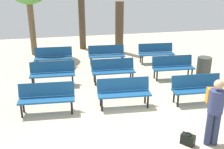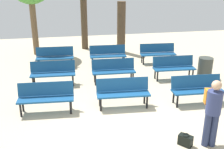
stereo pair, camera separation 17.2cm
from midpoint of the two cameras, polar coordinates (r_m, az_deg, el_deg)
name	(u,v)px [view 2 (the right image)]	position (r m, az deg, el deg)	size (l,w,h in m)	color
ground_plane	(135,135)	(6.97, 5.55, -12.65)	(24.00, 24.00, 0.00)	#BCAD8E
bench_r0_c0	(46,96)	(8.00, -13.30, -4.44)	(1.63, 0.60, 0.87)	navy
bench_r0_c1	(123,91)	(8.11, 2.96, -3.53)	(1.63, 0.59, 0.87)	navy
bench_r0_c2	(197,88)	(8.76, 18.17, -2.71)	(1.62, 0.56, 0.87)	navy
bench_r1_c0	(53,72)	(9.91, -11.97, 0.57)	(1.62, 0.56, 0.87)	navy
bench_r1_c1	(113,69)	(9.96, 0.81, 1.13)	(1.62, 0.56, 0.87)	navy
bench_r1_c2	(174,66)	(10.59, 13.46, 1.74)	(1.62, 0.57, 0.87)	navy
bench_r2_c0	(55,56)	(11.88, -11.66, 3.91)	(1.62, 0.57, 0.87)	navy
bench_r2_c1	(108,54)	(11.93, -0.49, 4.40)	(1.63, 0.57, 0.87)	navy
bench_r2_c2	(158,52)	(12.41, 10.07, 4.72)	(1.63, 0.59, 0.87)	navy
tree_0	(121,27)	(13.86, 2.34, 9.99)	(0.43, 0.43, 2.59)	#4C3A28
tree_2	(84,24)	(14.62, -5.59, 10.64)	(0.35, 0.35, 2.68)	#4C3A28
visitor_with_backpack	(213,109)	(6.56, 21.35, -6.91)	(0.43, 0.58, 1.65)	navy
handbag	(185,140)	(6.75, 16.10, -13.29)	(0.34, 0.36, 0.29)	black
trash_bin	(205,68)	(11.11, 19.62, 1.40)	(0.55, 0.55, 0.80)	#383D38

